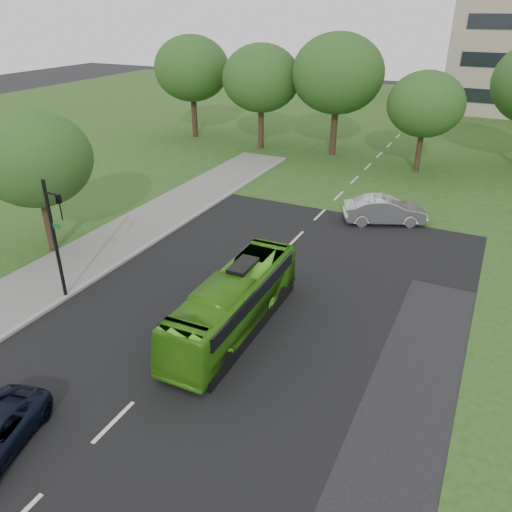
% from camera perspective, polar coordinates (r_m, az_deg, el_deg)
% --- Properties ---
extents(ground, '(160.00, 160.00, 0.00)m').
position_cam_1_polar(ground, '(21.42, -5.46, -8.08)').
color(ground, black).
rests_on(ground, ground).
extents(street_surfaces, '(120.00, 120.00, 0.15)m').
position_cam_1_polar(street_surfaces, '(40.71, 10.96, 8.93)').
color(street_surfaces, black).
rests_on(street_surfaces, ground).
extents(tree_park_a, '(6.98, 6.98, 9.27)m').
position_cam_1_polar(tree_park_a, '(47.32, 0.59, 19.65)').
color(tree_park_a, black).
rests_on(tree_park_a, ground).
extents(tree_park_b, '(7.85, 7.85, 10.29)m').
position_cam_1_polar(tree_park_b, '(45.52, 9.32, 19.86)').
color(tree_park_b, black).
rests_on(tree_park_b, ground).
extents(tree_park_c, '(5.90, 5.90, 7.83)m').
position_cam_1_polar(tree_park_c, '(42.27, 18.83, 16.09)').
color(tree_park_c, black).
rests_on(tree_park_c, ground).
extents(tree_park_f, '(7.29, 7.29, 9.73)m').
position_cam_1_polar(tree_park_f, '(52.18, -7.35, 20.48)').
color(tree_park_f, black).
rests_on(tree_park_f, ground).
extents(tree_side_near, '(5.73, 5.73, 7.62)m').
position_cam_1_polar(tree_side_near, '(28.18, -23.91, 10.09)').
color(tree_side_near, black).
rests_on(tree_side_near, ground).
extents(bus, '(2.20, 8.85, 2.46)m').
position_cam_1_polar(bus, '(20.65, -2.55, -5.34)').
color(bus, '#429919').
rests_on(bus, ground).
extents(sedan, '(5.29, 3.67, 1.65)m').
position_cam_1_polar(sedan, '(31.98, 14.51, 5.09)').
color(sedan, silver).
rests_on(sedan, ground).
extents(traffic_light, '(0.92, 0.25, 5.72)m').
position_cam_1_polar(traffic_light, '(23.37, -21.88, 2.55)').
color(traffic_light, black).
rests_on(traffic_light, ground).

